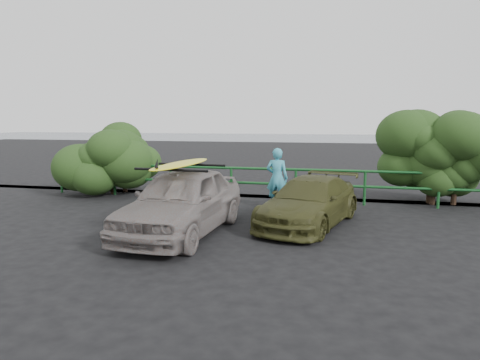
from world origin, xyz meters
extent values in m
plane|color=black|center=(0.00, 0.00, 0.00)|extent=(80.00, 80.00, 0.00)
plane|color=#515863|center=(0.00, 60.00, 0.00)|extent=(200.00, 200.00, 0.00)
imported|color=slate|center=(-1.07, 0.88, 0.72)|extent=(1.96, 4.32, 1.44)
imported|color=#3A3C1A|center=(1.59, 2.29, 0.56)|extent=(2.59, 4.14, 1.12)
imported|color=teal|center=(0.55, 4.14, 0.85)|extent=(0.65, 0.46, 1.70)
ellipsoid|color=yellow|center=(-1.07, 0.88, 1.53)|extent=(0.74, 2.75, 0.08)
camera|label=1|loc=(2.20, -7.76, 2.47)|focal=32.00mm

